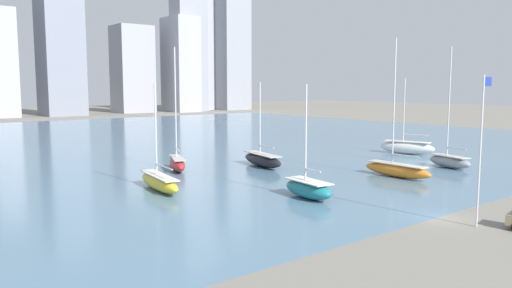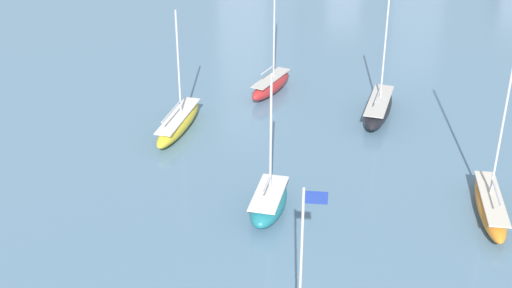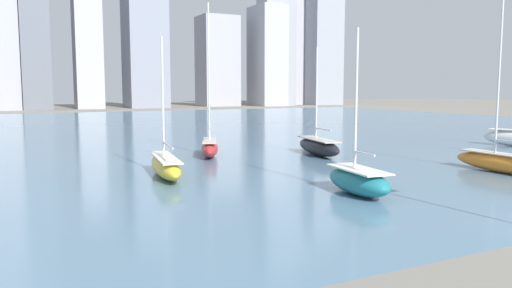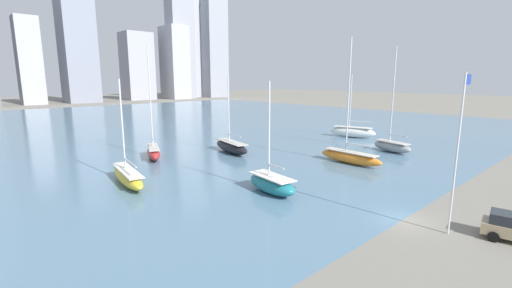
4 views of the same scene
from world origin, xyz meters
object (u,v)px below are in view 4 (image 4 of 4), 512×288
Objects in this scene: sailboat_black at (231,146)px; sailboat_orange at (350,156)px; sailboat_gray at (392,146)px; flag_pole at (458,149)px; sailboat_yellow at (128,176)px; sailboat_red at (154,151)px; sailboat_white at (352,132)px; sailboat_teal at (272,183)px.

sailboat_orange is at bearing -54.31° from sailboat_black.
flag_pole is at bearing -133.44° from sailboat_gray.
sailboat_red is at bearing 59.55° from sailboat_yellow.
sailboat_red is (-36.59, 9.15, -0.05)m from sailboat_white.
sailboat_white is at bearing 0.14° from sailboat_black.
flag_pole is 1.03× the size of sailboat_black.
sailboat_gray is 24.87m from sailboat_black.
sailboat_white reaches higher than sailboat_black.
sailboat_teal is (9.41, -12.46, 0.07)m from sailboat_yellow.
sailboat_gray reaches higher than sailboat_black.
sailboat_white reaches higher than sailboat_yellow.
sailboat_red is at bearing 149.51° from sailboat_white.
sailboat_teal is (-34.71, -12.68, -0.15)m from sailboat_white.
sailboat_gray reaches higher than flag_pole.
sailboat_yellow is at bearing 158.10° from sailboat_orange.
flag_pole is at bearing -155.01° from sailboat_white.
sailboat_black is at bearing 153.02° from sailboat_white.
sailboat_gray reaches higher than sailboat_white.
sailboat_red is 1.38× the size of sailboat_black.
sailboat_white is 1.06× the size of sailboat_black.
sailboat_teal is (-16.23, -1.43, -0.01)m from sailboat_orange.
sailboat_orange reaches higher than sailboat_black.
sailboat_red is at bearing 97.69° from flag_pole.
flag_pole is 21.84m from sailboat_orange.
sailboat_gray is 38.56m from sailboat_yellow.
sailboat_yellow is at bearing 163.83° from sailboat_white.
sailboat_red is 1.41× the size of sailboat_yellow.
sailboat_white is 36.95m from sailboat_teal.
sailboat_black is (18.14, 5.04, 0.07)m from sailboat_yellow.
sailboat_teal is (1.88, -21.83, -0.09)m from sailboat_red.
flag_pole is at bearing -57.26° from sailboat_yellow.
sailboat_gray is at bearing -8.70° from sailboat_yellow.
sailboat_white is at bearing 41.45° from flag_pole.
sailboat_yellow is (-12.54, 27.67, -5.41)m from flag_pole.
sailboat_orange reaches higher than sailboat_gray.
sailboat_yellow is (-36.86, 11.32, -0.11)m from sailboat_gray.
sailboat_gray is 0.97× the size of sailboat_orange.
sailboat_teal is at bearing -164.97° from sailboat_gray.
sailboat_red reaches higher than flag_pole.
sailboat_orange reaches higher than sailboat_white.
flag_pole reaches higher than sailboat_teal.
flag_pole is at bearing -126.84° from sailboat_orange.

